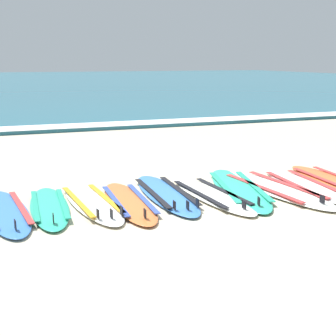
% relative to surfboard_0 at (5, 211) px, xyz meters
% --- Properties ---
extents(ground_plane, '(80.00, 80.00, 0.00)m').
position_rel_surfboard_0_xyz_m(ground_plane, '(2.54, -0.44, -0.04)').
color(ground_plane, '#C1B599').
extents(sea, '(80.00, 60.00, 0.10)m').
position_rel_surfboard_0_xyz_m(sea, '(2.54, 36.78, 0.01)').
color(sea, '#23667A').
rests_on(sea, ground).
extents(wave_foam_strip, '(80.00, 1.00, 0.11)m').
position_rel_surfboard_0_xyz_m(wave_foam_strip, '(2.54, 7.28, 0.02)').
color(wave_foam_strip, white).
rests_on(wave_foam_strip, ground).
extents(surfboard_0, '(0.75, 2.19, 0.18)m').
position_rel_surfboard_0_xyz_m(surfboard_0, '(0.00, 0.00, 0.00)').
color(surfboard_0, '#3875CC').
rests_on(surfboard_0, ground).
extents(surfboard_1, '(0.59, 1.99, 0.18)m').
position_rel_surfboard_0_xyz_m(surfboard_1, '(0.55, 0.01, 0.00)').
color(surfboard_1, '#2DB793').
rests_on(surfboard_1, ground).
extents(surfboard_2, '(0.71, 2.20, 0.18)m').
position_rel_surfboard_0_xyz_m(surfboard_2, '(1.12, 0.02, 0.00)').
color(surfboard_2, white).
rests_on(surfboard_2, ground).
extents(surfboard_3, '(0.59, 2.12, 0.18)m').
position_rel_surfboard_0_xyz_m(surfboard_3, '(1.59, -0.13, 0.00)').
color(surfboard_3, orange).
rests_on(surfboard_3, ground).
extents(surfboard_4, '(0.64, 2.30, 0.18)m').
position_rel_surfboard_0_xyz_m(surfboard_4, '(2.20, 0.07, 0.00)').
color(surfboard_4, '#3875CC').
rests_on(surfboard_4, ground).
extents(surfboard_5, '(0.70, 2.21, 0.18)m').
position_rel_surfboard_0_xyz_m(surfboard_5, '(2.80, -0.19, -0.00)').
color(surfboard_5, silver).
rests_on(surfboard_5, ground).
extents(surfboard_6, '(1.18, 2.59, 0.18)m').
position_rel_surfboard_0_xyz_m(surfboard_6, '(3.34, -0.02, -0.00)').
color(surfboard_6, '#2DB793').
rests_on(surfboard_6, ground).
extents(surfboard_7, '(0.91, 2.59, 0.18)m').
position_rel_surfboard_0_xyz_m(surfboard_7, '(3.84, -0.20, -0.00)').
color(surfboard_7, silver).
rests_on(surfboard_7, ground).
extents(surfboard_8, '(0.71, 2.29, 0.18)m').
position_rel_surfboard_0_xyz_m(surfboard_8, '(4.38, -0.20, -0.00)').
color(surfboard_8, white).
rests_on(surfboard_8, ground).
extents(surfboard_9, '(0.66, 2.18, 0.18)m').
position_rel_surfboard_0_xyz_m(surfboard_9, '(4.97, -0.08, 0.00)').
color(surfboard_9, orange).
rests_on(surfboard_9, ground).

